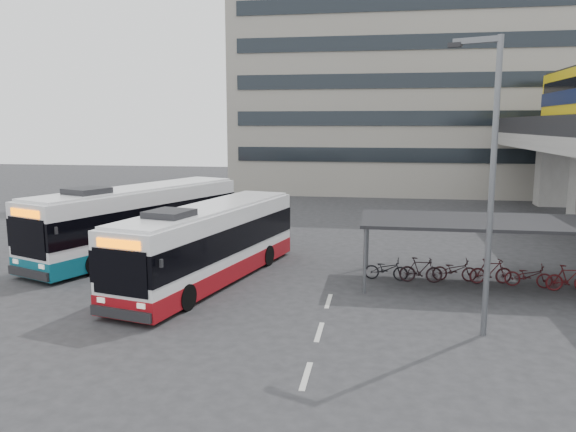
% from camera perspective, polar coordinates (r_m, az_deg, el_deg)
% --- Properties ---
extents(ground, '(120.00, 120.00, 0.00)m').
position_cam_1_polar(ground, '(20.30, -2.97, -8.28)').
color(ground, '#28282B').
rests_on(ground, ground).
extents(bike_shelter, '(10.00, 4.00, 2.54)m').
position_cam_1_polar(bike_shelter, '(22.82, 20.11, -3.34)').
color(bike_shelter, '#595B60').
rests_on(bike_shelter, ground).
extents(office_block, '(30.00, 15.00, 25.00)m').
position_cam_1_polar(office_block, '(55.29, 11.66, 15.75)').
color(office_block, gray).
rests_on(office_block, ground).
extents(road_markings, '(0.15, 7.60, 0.01)m').
position_cam_1_polar(road_markings, '(17.12, 3.20, -11.68)').
color(road_markings, beige).
rests_on(road_markings, ground).
extents(bus_main, '(4.75, 11.09, 3.21)m').
position_cam_1_polar(bus_main, '(22.24, -7.91, -2.83)').
color(bus_main, white).
rests_on(bus_main, ground).
extents(bus_teal, '(6.69, 11.79, 3.46)m').
position_cam_1_polar(bus_teal, '(27.47, -14.89, -0.48)').
color(bus_teal, white).
rests_on(bus_teal, ground).
extents(pedestrian, '(0.72, 0.77, 1.76)m').
position_cam_1_polar(pedestrian, '(22.55, -6.87, -4.23)').
color(pedestrian, black).
rests_on(pedestrian, ground).
extents(lamp_post, '(1.43, 0.72, 8.53)m').
position_cam_1_polar(lamp_post, '(16.81, 19.73, 4.43)').
color(lamp_post, '#595B60').
rests_on(lamp_post, ground).
extents(sign_totem_north, '(0.51, 0.22, 2.34)m').
position_cam_1_polar(sign_totem_north, '(32.02, -22.11, -0.22)').
color(sign_totem_north, '#981A09').
rests_on(sign_totem_north, ground).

